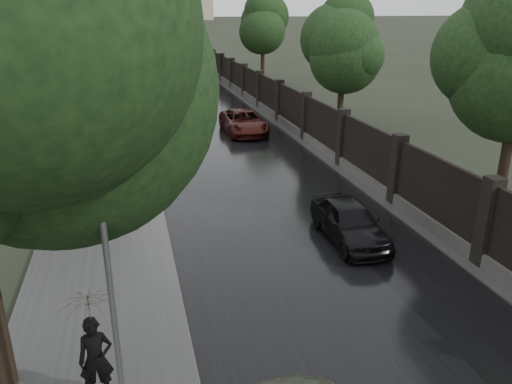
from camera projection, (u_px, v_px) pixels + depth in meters
name	position (u px, v px, depth m)	size (l,w,h in m)	color
road	(136.00, 28.00, 181.34)	(8.00, 420.00, 0.02)	black
sidewalk_left	(119.00, 27.00, 179.92)	(4.00, 420.00, 0.16)	#2D2D2D
verge_right	(151.00, 27.00, 182.61)	(3.00, 420.00, 0.08)	#2D2D2D
fence_right	(253.00, 90.00, 38.61)	(0.45, 75.72, 2.70)	#383533
tree_left_far	(73.00, 36.00, 32.38)	(4.25, 4.25, 7.39)	black
tree_right_b	(344.00, 45.00, 28.82)	(4.08, 4.08, 7.01)	black
tree_right_c	(263.00, 31.00, 45.16)	(4.08, 4.08, 7.01)	black
lamp_post	(111.00, 296.00, 8.00)	(0.25, 0.12, 5.11)	#59595E
traffic_light	(137.00, 90.00, 29.68)	(0.16, 0.32, 4.00)	#59595E
car_right_near	(350.00, 221.00, 15.78)	(1.55, 3.85, 1.31)	black
car_right_far	(244.00, 122.00, 29.33)	(2.25, 4.88, 1.36)	black
pedestrian_umbrella	(90.00, 316.00, 8.76)	(1.04, 1.05, 2.65)	black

